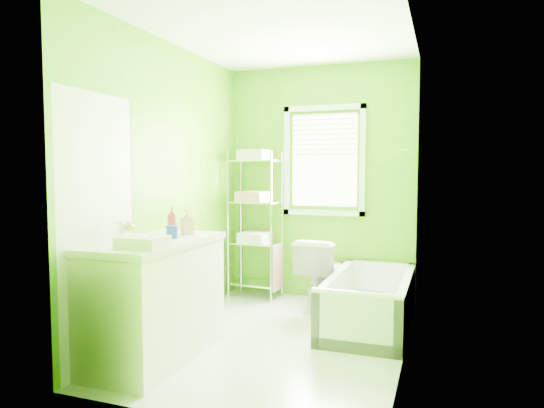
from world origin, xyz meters
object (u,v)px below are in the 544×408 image
(toilet, at_px, (322,273))
(vanity, at_px, (155,296))
(wire_shelf_unit, at_px, (257,208))
(bathtub, at_px, (369,309))

(toilet, relative_size, vanity, 0.61)
(wire_shelf_unit, bearing_deg, vanity, -91.99)
(wire_shelf_unit, bearing_deg, toilet, -13.25)
(toilet, height_order, wire_shelf_unit, wire_shelf_unit)
(toilet, relative_size, wire_shelf_unit, 0.44)
(bathtub, distance_m, toilet, 0.75)
(vanity, bearing_deg, bathtub, 42.62)
(toilet, distance_m, wire_shelf_unit, 1.06)
(bathtub, xyz_separation_m, vanity, (-1.44, -1.32, 0.33))
(vanity, distance_m, wire_shelf_unit, 2.04)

